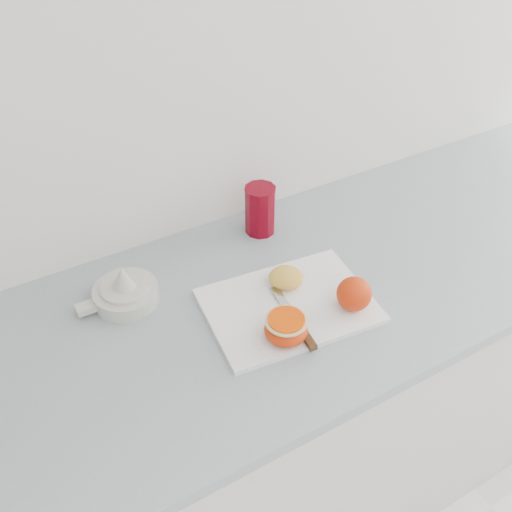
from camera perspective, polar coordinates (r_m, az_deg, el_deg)
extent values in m
cube|color=silver|center=(1.28, 0.68, 22.34)|extent=(4.00, 0.04, 2.70)
cube|color=silver|center=(1.57, 0.49, -16.43)|extent=(2.39, 0.60, 0.86)
cube|color=#96A2AC|center=(1.22, 0.61, -4.74)|extent=(2.45, 0.64, 0.03)
cube|color=white|center=(1.19, 3.29, -4.98)|extent=(0.36, 0.28, 0.01)
sphere|color=red|center=(1.17, 9.78, -3.76)|extent=(0.07, 0.07, 0.07)
ellipsoid|color=red|center=(1.10, 3.00, -7.36)|extent=(0.08, 0.08, 0.05)
cylinder|color=#DCCD88|center=(1.09, 3.05, -6.48)|extent=(0.08, 0.08, 0.00)
cylinder|color=#FF5E00|center=(1.08, 3.05, -6.37)|extent=(0.07, 0.07, 0.00)
ellipsoid|color=gold|center=(1.22, 3.02, -2.16)|extent=(0.07, 0.07, 0.03)
cylinder|color=orange|center=(1.21, 3.03, -1.82)|extent=(0.06, 0.06, 0.00)
cube|color=#4F3419|center=(1.12, 4.86, -7.80)|extent=(0.03, 0.08, 0.01)
cube|color=#B7B7BC|center=(1.18, 2.82, -4.70)|extent=(0.03, 0.11, 0.00)
cylinder|color=#B7B7BC|center=(1.12, 4.86, -7.80)|extent=(0.00, 0.00, 0.01)
cylinder|color=silver|center=(1.23, -12.85, -3.77)|extent=(0.14, 0.14, 0.03)
cylinder|color=silver|center=(1.21, -12.98, -3.07)|extent=(0.10, 0.10, 0.01)
cone|color=silver|center=(1.19, -13.18, -2.06)|extent=(0.05, 0.05, 0.05)
cube|color=silver|center=(1.22, -16.53, -4.97)|extent=(0.04, 0.03, 0.01)
ellipsoid|color=#E7491A|center=(1.21, -12.40, -2.91)|extent=(0.01, 0.01, 0.00)
ellipsoid|color=#E7491A|center=(1.22, -13.75, -2.74)|extent=(0.01, 0.01, 0.00)
ellipsoid|color=#E7491A|center=(1.20, -12.90, -3.31)|extent=(0.01, 0.01, 0.00)
ellipsoid|color=#E7491A|center=(1.22, -12.36, -2.41)|extent=(0.01, 0.01, 0.00)
cylinder|color=#720010|center=(1.36, 0.42, 4.58)|extent=(0.07, 0.07, 0.12)
cylinder|color=orange|center=(1.39, 0.41, 3.02)|extent=(0.06, 0.06, 0.02)
cylinder|color=#720010|center=(1.32, 0.43, 6.76)|extent=(0.08, 0.08, 0.00)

